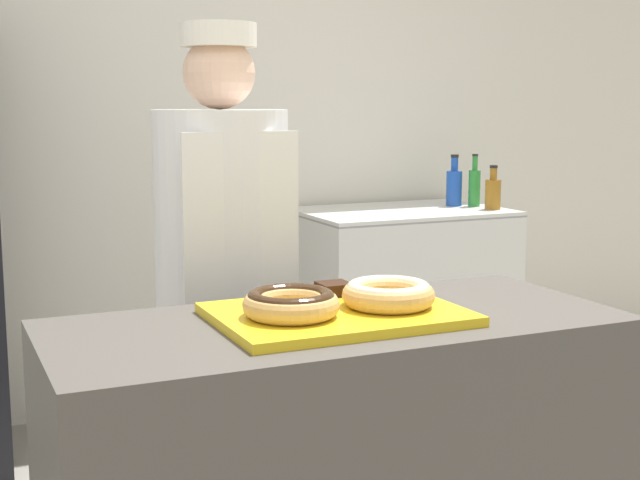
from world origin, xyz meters
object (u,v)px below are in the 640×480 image
Objects in this scene: donut_chocolate_glaze at (291,302)px; baker_person at (223,285)px; brownie_back_left at (287,293)px; chest_freezer at (400,304)px; brownie_back_right at (334,289)px; bottle_blue at (454,186)px; serving_tray at (337,314)px; bottle_green at (474,186)px; donut_light_glaze at (388,293)px; bottle_amber at (493,192)px.

donut_chocolate_glaze is 0.71m from baker_person.
brownie_back_left is 0.08× the size of chest_freezer.
brownie_back_right is (0.19, 0.18, -0.02)m from donut_chocolate_glaze.
bottle_blue is (1.40, 1.62, 0.08)m from brownie_back_right.
baker_person is at bearing 95.75° from serving_tray.
brownie_back_right reaches higher than serving_tray.
brownie_back_left is 2.23m from bottle_blue.
donut_light_glaze is at bearing -129.11° from bottle_green.
bottle_amber reaches higher than chest_freezer.
baker_person is 7.93× the size of bottle_amber.
bottle_amber is (1.49, 1.42, 0.06)m from brownie_back_right.
donut_light_glaze reaches higher than serving_tray.
brownie_back_right is 1.99m from chest_freezer.
bottle_green is at bearing 44.15° from brownie_back_left.
brownie_back_left and brownie_back_right have the same top height.
bottle_green reaches higher than donut_chocolate_glaze.
baker_person reaches higher than brownie_back_left.
donut_chocolate_glaze reaches higher than chest_freezer.
serving_tray is 0.68m from baker_person.
brownie_back_right is (0.07, 0.16, 0.03)m from serving_tray.
bottle_green is at bearing 94.19° from bottle_amber.
baker_person reaches higher than bottle_blue.
bottle_green is at bearing -4.09° from chest_freezer.
serving_tray is at bearing -84.25° from baker_person.
brownie_back_left is at bearing -133.39° from bottle_blue.
bottle_blue is at bearing 5.46° from chest_freezer.
serving_tray is 2.31m from bottle_green.
bottle_amber is at bearing -65.67° from bottle_blue.
brownie_back_left is at bearing 180.00° from brownie_back_right.
bottle_blue reaches higher than donut_chocolate_glaze.
brownie_back_right is at bearing -130.82° from bottle_blue.
chest_freezer is (1.23, 1.07, -0.40)m from baker_person.
baker_person is (-0.07, 0.68, -0.05)m from serving_tray.
serving_tray is 2.22m from bottle_amber.
brownie_back_left is (-0.07, 0.16, 0.03)m from serving_tray.
chest_freezer is at bearing 41.12° from baker_person.
brownie_back_left is 0.05× the size of baker_person.
donut_light_glaze is at bearing -74.29° from baker_person.
baker_person is 1.72× the size of chest_freezer.
bottle_amber is (1.68, 1.60, 0.04)m from donut_chocolate_glaze.
brownie_back_right is at bearing -136.31° from bottle_amber.
chest_freezer is at bearing 55.53° from brownie_back_right.
chest_freezer is 4.62× the size of bottle_amber.
serving_tray is 2.56× the size of donut_chocolate_glaze.
donut_chocolate_glaze is 0.14× the size of baker_person.
serving_tray is at bearing -129.52° from bottle_blue.
chest_freezer is at bearing 56.46° from serving_tray.
donut_chocolate_glaze is 0.26m from donut_light_glaze.
baker_person reaches higher than brownie_back_right.
donut_light_glaze is (0.13, -0.02, 0.05)m from serving_tray.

